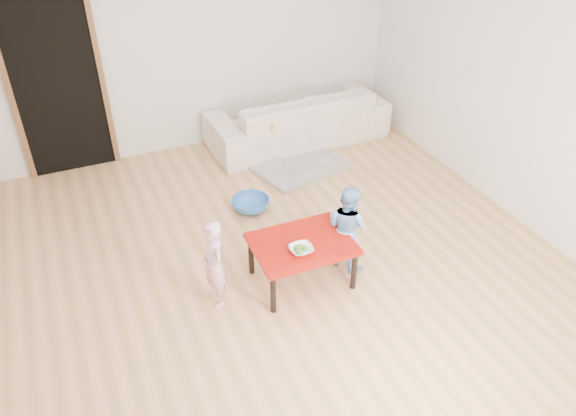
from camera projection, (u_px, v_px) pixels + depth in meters
floor at (280, 253)px, 5.41m from camera, size 5.00×5.00×0.01m
back_wall at (195, 43)px, 6.56m from camera, size 5.00×0.02×2.60m
right_wall at (513, 85)px, 5.50m from camera, size 0.02×5.00×2.60m
doorway at (57, 87)px, 6.17m from camera, size 1.02×0.08×2.11m
sofa at (297, 117)px, 7.14m from camera, size 2.31×0.97×0.67m
cushion at (275, 118)px, 6.74m from camera, size 0.51×0.48×0.11m
red_table at (302, 261)px, 4.97m from camera, size 0.87×0.66×0.43m
bowl at (301, 250)px, 4.73m from camera, size 0.20×0.20×0.05m
broccoli at (301, 249)px, 4.73m from camera, size 0.12×0.12×0.06m
child_pink at (214, 265)px, 4.63m from camera, size 0.22×0.31×0.82m
child_blue at (347, 227)px, 5.06m from camera, size 0.45×0.49×0.83m
basin at (251, 204)px, 5.98m from camera, size 0.41×0.41×0.13m
blanket at (297, 164)px, 6.76m from camera, size 1.23×1.10×0.05m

